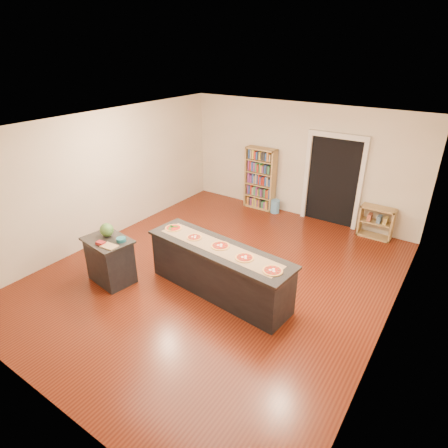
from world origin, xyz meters
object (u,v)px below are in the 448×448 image
Objects in this scene: bookshelf at (260,179)px; watermelon at (107,230)px; low_shelf at (376,222)px; kitchen_island at (219,270)px; waste_bin at (275,206)px; side_counter at (110,260)px.

watermelon is (-0.66, -4.47, 0.17)m from bookshelf.
bookshelf reaches higher than low_shelf.
kitchen_island is at bearing -114.79° from low_shelf.
watermelon reaches higher than kitchen_island.
watermelon is at bearing -129.62° from low_shelf.
bookshelf is at bearing 173.57° from waste_bin.
low_shelf is at bearing -0.23° from bookshelf.
bookshelf is 4.52m from watermelon.
watermelon is at bearing 144.94° from side_counter.
watermelon reaches higher than low_shelf.
side_counter reaches higher than waste_bin.
low_shelf is (1.73, 3.74, -0.09)m from kitchen_island.
waste_bin is (-0.79, 3.70, -0.29)m from kitchen_island.
waste_bin is 1.39× the size of watermelon.
watermelon is (-1.18, -4.41, 0.81)m from waste_bin.
low_shelf is at bearing 1.04° from waste_bin.
kitchen_island reaches higher than side_counter.
bookshelf reaches higher than kitchen_island.
watermelon is at bearing -154.39° from kitchen_island.
side_counter is 4.62m from bookshelf.
low_shelf is at bearing 60.32° from side_counter.
bookshelf reaches higher than waste_bin.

